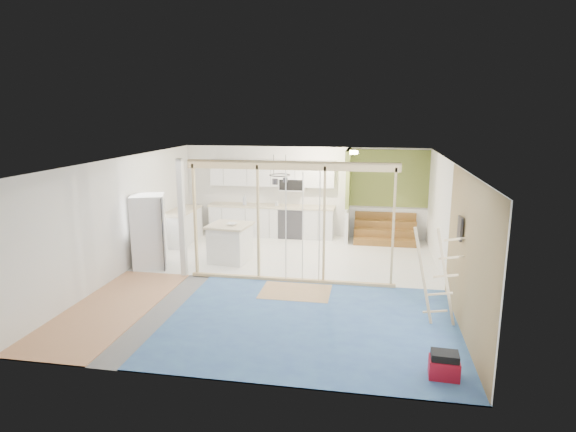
% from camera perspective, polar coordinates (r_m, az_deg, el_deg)
% --- Properties ---
extents(room, '(7.01, 8.01, 2.61)m').
position_cam_1_polar(room, '(10.09, -1.35, -0.76)').
color(room, slate).
rests_on(room, ground).
extents(floor_overlays, '(7.00, 8.00, 0.03)m').
position_cam_1_polar(floor_overlays, '(10.50, -0.85, -7.57)').
color(floor_overlays, white).
rests_on(floor_overlays, room).
extents(stud_frame, '(4.66, 0.14, 2.60)m').
position_cam_1_polar(stud_frame, '(10.08, -2.87, 1.00)').
color(stud_frame, '#D6C183').
rests_on(stud_frame, room).
extents(base_cabinets, '(4.45, 2.24, 0.93)m').
position_cam_1_polar(base_cabinets, '(13.83, -5.14, -0.77)').
color(base_cabinets, silver).
rests_on(base_cabinets, room).
extents(upper_cabinets, '(3.60, 0.41, 0.85)m').
position_cam_1_polar(upper_cabinets, '(13.85, -1.68, 4.98)').
color(upper_cabinets, silver).
rests_on(upper_cabinets, room).
extents(green_partition, '(2.25, 1.51, 2.60)m').
position_cam_1_polar(green_partition, '(13.56, 10.24, 0.88)').
color(green_partition, olive).
rests_on(green_partition, room).
extents(pot_rack, '(0.52, 0.52, 0.72)m').
position_cam_1_polar(pot_rack, '(11.85, -1.03, 4.62)').
color(pot_rack, black).
rests_on(pot_rack, room).
extents(sheathing_panel, '(0.02, 4.00, 2.60)m').
position_cam_1_polar(sheathing_panel, '(8.12, 20.58, -4.80)').
color(sheathing_panel, '#9D7C55').
rests_on(sheathing_panel, room).
extents(electrical_panel, '(0.04, 0.30, 0.40)m').
position_cam_1_polar(electrical_panel, '(8.59, 19.72, -1.40)').
color(electrical_panel, '#37373C').
rests_on(electrical_panel, room).
extents(ceiling_light, '(0.32, 0.32, 0.08)m').
position_cam_1_polar(ceiling_light, '(12.69, 7.58, 7.49)').
color(ceiling_light, '#FFEABF').
rests_on(ceiling_light, room).
extents(fridge, '(0.97, 0.93, 1.71)m').
position_cam_1_polar(fridge, '(11.60, -16.11, -1.77)').
color(fridge, white).
rests_on(fridge, room).
extents(island, '(1.06, 1.06, 0.93)m').
position_cam_1_polar(island, '(11.71, -6.87, -3.23)').
color(island, white).
rests_on(island, room).
extents(bowl, '(0.30, 0.30, 0.06)m').
position_cam_1_polar(bowl, '(11.46, -6.68, -0.98)').
color(bowl, white).
rests_on(bowl, island).
extents(soap_bottle_a, '(0.15, 0.15, 0.32)m').
position_cam_1_polar(soap_bottle_a, '(13.95, -5.16, 1.96)').
color(soap_bottle_a, '#9EA1B0').
rests_on(soap_bottle_a, base_cabinets).
extents(soap_bottle_b, '(0.10, 0.10, 0.17)m').
position_cam_1_polar(soap_bottle_b, '(13.76, -1.34, 1.55)').
color(soap_bottle_b, silver).
rests_on(soap_bottle_b, base_cabinets).
extents(toolbox, '(0.42, 0.32, 0.38)m').
position_cam_1_polar(toolbox, '(7.18, 18.02, -16.55)').
color(toolbox, maroon).
rests_on(toolbox, room).
extents(ladder, '(0.91, 0.10, 1.68)m').
position_cam_1_polar(ladder, '(8.52, 17.28, -6.86)').
color(ladder, '#E2C08A').
rests_on(ladder, room).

